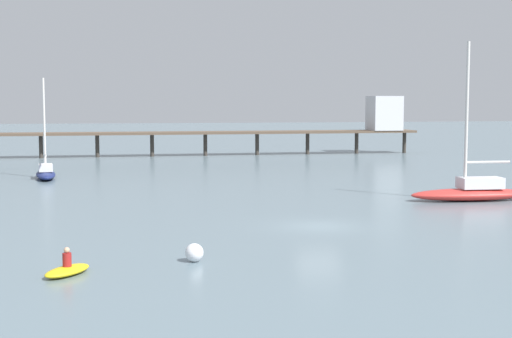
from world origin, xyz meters
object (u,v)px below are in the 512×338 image
at_px(dinghy_yellow, 67,270).
at_px(pier, 298,123).
at_px(sailboat_navy, 46,172).
at_px(sailboat_red, 472,190).
at_px(mooring_buoy_mid, 194,253).

bearing_deg(dinghy_yellow, pier, 68.24).
distance_m(sailboat_navy, dinghy_yellow, 38.74).
relative_size(pier, dinghy_yellow, 22.17).
height_order(sailboat_red, dinghy_yellow, sailboat_red).
bearing_deg(dinghy_yellow, sailboat_red, 33.34).
distance_m(sailboat_red, mooring_buoy_mid, 26.78).
bearing_deg(sailboat_navy, dinghy_yellow, -83.35).
relative_size(pier, sailboat_navy, 6.21).
bearing_deg(sailboat_navy, pier, 40.21).
distance_m(pier, mooring_buoy_mid, 65.62).
distance_m(pier, sailboat_navy, 39.37).
bearing_deg(mooring_buoy_mid, dinghy_yellow, -164.58).
distance_m(pier, sailboat_red, 46.37).
height_order(sailboat_navy, dinghy_yellow, sailboat_navy).
xyz_separation_m(sailboat_red, dinghy_yellow, (-26.70, -17.57, -0.50)).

